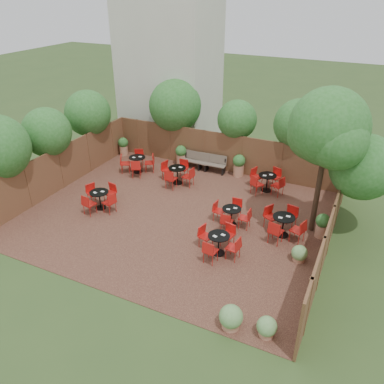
% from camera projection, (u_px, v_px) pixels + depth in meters
% --- Properties ---
extents(ground, '(80.00, 80.00, 0.00)m').
position_uv_depth(ground, '(177.00, 216.00, 16.30)').
color(ground, '#354F23').
rests_on(ground, ground).
extents(courtyard_paving, '(12.00, 10.00, 0.02)m').
position_uv_depth(courtyard_paving, '(177.00, 216.00, 16.29)').
color(courtyard_paving, '#361D16').
rests_on(courtyard_paving, ground).
extents(fence_back, '(12.00, 0.08, 2.00)m').
position_uv_depth(fence_back, '(222.00, 152.00, 19.79)').
color(fence_back, '#51361E').
rests_on(fence_back, ground).
extents(fence_left, '(0.08, 10.00, 2.00)m').
position_uv_depth(fence_left, '(61.00, 168.00, 18.10)').
color(fence_left, '#51361E').
rests_on(fence_left, ground).
extents(fence_right, '(0.08, 10.00, 2.00)m').
position_uv_depth(fence_right, '(330.00, 231.00, 13.54)').
color(fence_right, '#51361E').
rests_on(fence_right, ground).
extents(neighbour_building, '(5.00, 4.00, 8.00)m').
position_uv_depth(neighbour_building, '(170.00, 72.00, 22.46)').
color(neighbour_building, beige).
rests_on(neighbour_building, ground).
extents(overhang_foliage, '(15.83, 10.90, 2.76)m').
position_uv_depth(overhang_foliage, '(164.00, 127.00, 17.86)').
color(overhang_foliage, '#25621F').
rests_on(overhang_foliage, ground).
extents(courtyard_tree, '(2.85, 2.76, 5.58)m').
position_uv_depth(courtyard_tree, '(328.00, 132.00, 13.46)').
color(courtyard_tree, black).
rests_on(courtyard_tree, courtyard_paving).
extents(park_bench_left, '(1.42, 0.51, 0.86)m').
position_uv_depth(park_bench_left, '(196.00, 160.00, 20.23)').
color(park_bench_left, brown).
rests_on(park_bench_left, courtyard_paving).
extents(park_bench_right, '(1.45, 0.49, 0.89)m').
position_uv_depth(park_bench_right, '(212.00, 163.00, 19.87)').
color(park_bench_right, brown).
rests_on(park_bench_right, courtyard_paving).
extents(bistro_tables, '(9.78, 7.04, 0.95)m').
position_uv_depth(bistro_tables, '(199.00, 195.00, 16.86)').
color(bistro_tables, black).
rests_on(bistro_tables, courtyard_paving).
extents(planters, '(11.84, 4.24, 1.12)m').
position_uv_depth(planters, '(206.00, 166.00, 19.26)').
color(planters, '#AC7456').
rests_on(planters, courtyard_paving).
extents(low_shrubs, '(1.71, 4.44, 0.73)m').
position_uv_depth(low_shrubs, '(261.00, 301.00, 11.51)').
color(low_shrubs, '#AC7456').
rests_on(low_shrubs, courtyard_paving).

